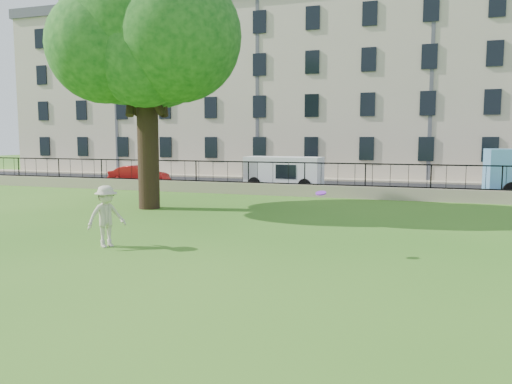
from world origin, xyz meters
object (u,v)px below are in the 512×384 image
(tree, at_px, (143,29))
(red_sedan, at_px, (139,176))
(frisbee, at_px, (321,193))
(man, at_px, (106,216))
(white_van, at_px, (284,173))

(tree, bearing_deg, red_sedan, 123.37)
(tree, distance_m, frisbee, 11.99)
(man, bearing_deg, tree, 52.96)
(tree, xyz_separation_m, man, (2.87, -6.97, -6.52))
(red_sedan, distance_m, white_van, 9.05)
(tree, xyz_separation_m, red_sedan, (-5.63, 8.55, -6.74))
(red_sedan, bearing_deg, man, -153.56)
(frisbee, relative_size, red_sedan, 0.07)
(white_van, bearing_deg, man, -88.82)
(frisbee, bearing_deg, white_van, 108.43)
(man, relative_size, red_sedan, 0.45)
(tree, distance_m, white_van, 11.95)
(man, distance_m, red_sedan, 17.69)
(frisbee, bearing_deg, red_sedan, 134.10)
(man, height_order, white_van, white_van)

